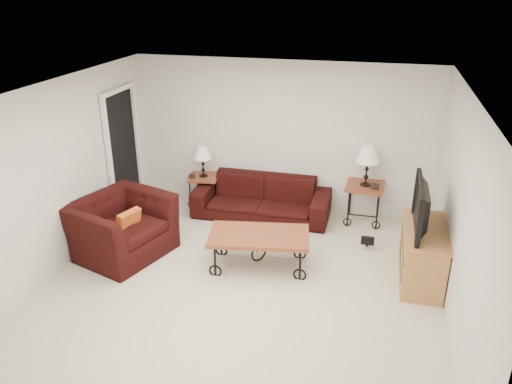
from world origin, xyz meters
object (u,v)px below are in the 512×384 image
lamp_right (367,166)px  backpack (368,235)px  coffee_table (259,250)px  armchair (121,227)px  tv_stand (422,254)px  side_table_right (364,204)px  lamp_left (203,161)px  side_table_left (204,191)px  television (427,207)px  sofa (262,198)px

lamp_right → backpack: (0.12, -0.83, -0.78)m
coffee_table → armchair: armchair is taller
tv_stand → backpack: (-0.70, 0.70, -0.17)m
side_table_right → lamp_left: lamp_left is taller
side_table_left → backpack: side_table_left is taller
coffee_table → side_table_right: bearing=53.4°
lamp_right → tv_stand: lamp_right is taller
tv_stand → television: size_ratio=1.12×
sofa → tv_stand: bearing=-28.6°
lamp_left → tv_stand: bearing=-23.3°
armchair → coffee_table: bearing=-68.2°
side_table_left → lamp_left: lamp_left is taller
lamp_right → sofa: bearing=-173.8°
coffee_table → armchair: 1.99m
lamp_right → tv_stand: bearing=-61.7°
television → sofa: bearing=-118.8°
sofa → armchair: 2.36m
side_table_left → armchair: size_ratio=0.42×
side_table_right → tv_stand: bearing=-61.7°
lamp_left → tv_stand: (3.54, -1.53, -0.44)m
tv_stand → television: (-0.02, 0.00, 0.68)m
side_table_right → lamp_left: size_ratio=1.20×
lamp_right → backpack: 1.14m
television → side_table_right: bearing=-152.3°
armchair → backpack: bearing=-54.5°
television → side_table_left: bearing=-113.5°
side_table_left → tv_stand: (3.54, -1.53, 0.10)m
armchair → backpack: size_ratio=3.37×
side_table_left → television: television is taller
sofa → lamp_right: 1.78m
sofa → television: size_ratio=2.05×
television → lamp_right: bearing=-152.3°
side_table_right → tv_stand: size_ratio=0.53×
lamp_left → tv_stand: lamp_left is taller
side_table_right → coffee_table: 2.19m
side_table_right → armchair: 3.78m
side_table_left → backpack: bearing=-16.3°
tv_stand → side_table_right: bearing=118.3°
side_table_left → tv_stand: 3.85m
side_table_right → coffee_table: side_table_right is taller
side_table_left → backpack: size_ratio=1.41×
lamp_left → lamp_right: (2.72, -0.00, 0.16)m
armchair → tv_stand: (4.11, 0.35, -0.05)m
tv_stand → sofa: bearing=151.4°
backpack → armchair: bearing=-139.9°
sofa → side_table_left: bearing=170.5°
side_table_right → television: television is taller
side_table_right → armchair: armchair is taller
lamp_left → side_table_left: bearing=0.0°
lamp_right → backpack: size_ratio=1.70×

